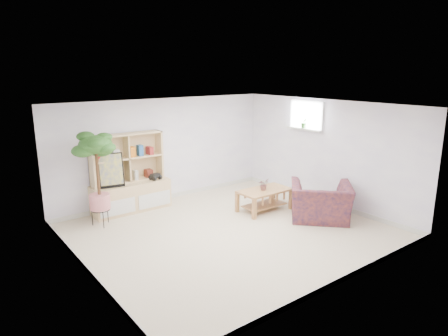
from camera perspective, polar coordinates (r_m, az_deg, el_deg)
floor at (r=7.79m, az=0.86°, el=-9.02°), size 5.50×5.00×0.01m
ceiling at (r=7.20m, az=0.93°, el=8.85°), size 5.50×5.00×0.01m
walls at (r=7.41m, az=0.89°, el=-0.44°), size 5.51×5.01×2.40m
baseboard at (r=7.77m, az=0.86°, el=-8.68°), size 5.50×5.00×0.10m
window at (r=9.56m, az=11.71°, el=7.40°), size 0.10×0.98×0.68m
window_sill at (r=9.56m, az=11.38°, el=5.48°), size 0.14×1.00×0.04m
storage_unit at (r=8.87m, az=-13.30°, el=-0.72°), size 1.71×0.58×1.71m
poster at (r=8.60m, az=-15.87°, el=-0.34°), size 0.53×0.22×0.72m
toy_truck at (r=9.03m, az=-9.79°, el=-1.17°), size 0.33×0.26×0.16m
coffee_table at (r=8.86m, az=5.79°, el=-4.58°), size 1.17×0.64×0.48m
table_plant at (r=8.73m, az=5.65°, el=-2.34°), size 0.27×0.25×0.25m
floor_tree at (r=8.15m, az=-17.53°, el=-1.61°), size 0.91×0.91×1.89m
armchair at (r=8.44m, az=13.63°, el=-4.38°), size 1.58×1.59×0.89m
sill_plant at (r=9.55m, az=11.33°, el=6.37°), size 0.15×0.12×0.26m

